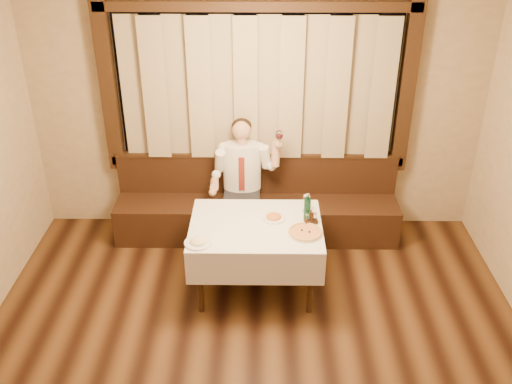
{
  "coord_description": "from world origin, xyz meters",
  "views": [
    {
      "loc": [
        0.06,
        -2.93,
        3.68
      ],
      "look_at": [
        0.0,
        1.9,
        1.0
      ],
      "focal_mm": 40.0,
      "sensor_mm": 36.0,
      "label": 1
    }
  ],
  "objects_px": {
    "seated_man": "(242,173)",
    "green_bottle": "(307,209)",
    "dining_table": "(256,233)",
    "pasta_red": "(274,215)",
    "banquette": "(257,210)",
    "pasta_cream": "(198,240)",
    "cruet_caddy": "(311,219)",
    "pizza": "(305,232)"
  },
  "relations": [
    {
      "from": "dining_table",
      "to": "green_bottle",
      "type": "height_order",
      "value": "green_bottle"
    },
    {
      "from": "seated_man",
      "to": "pasta_cream",
      "type": "bearing_deg",
      "value": -105.97
    },
    {
      "from": "dining_table",
      "to": "green_bottle",
      "type": "xyz_separation_m",
      "value": [
        0.49,
        0.07,
        0.23
      ]
    },
    {
      "from": "pizza",
      "to": "cruet_caddy",
      "type": "bearing_deg",
      "value": 69.68
    },
    {
      "from": "pizza",
      "to": "dining_table",
      "type": "bearing_deg",
      "value": 161.26
    },
    {
      "from": "dining_table",
      "to": "pasta_red",
      "type": "bearing_deg",
      "value": 32.41
    },
    {
      "from": "banquette",
      "to": "pizza",
      "type": "height_order",
      "value": "banquette"
    },
    {
      "from": "cruet_caddy",
      "to": "seated_man",
      "type": "bearing_deg",
      "value": 113.75
    },
    {
      "from": "pizza",
      "to": "cruet_caddy",
      "type": "distance_m",
      "value": 0.19
    },
    {
      "from": "banquette",
      "to": "green_bottle",
      "type": "bearing_deg",
      "value": -62.51
    },
    {
      "from": "green_bottle",
      "to": "cruet_caddy",
      "type": "height_order",
      "value": "green_bottle"
    },
    {
      "from": "dining_table",
      "to": "pizza",
      "type": "relative_size",
      "value": 3.79
    },
    {
      "from": "pasta_cream",
      "to": "cruet_caddy",
      "type": "bearing_deg",
      "value": 18.59
    },
    {
      "from": "pasta_red",
      "to": "pasta_cream",
      "type": "xyz_separation_m",
      "value": [
        -0.69,
        -0.44,
        0.0
      ]
    },
    {
      "from": "banquette",
      "to": "dining_table",
      "type": "distance_m",
      "value": 1.08
    },
    {
      "from": "banquette",
      "to": "pizza",
      "type": "distance_m",
      "value": 1.35
    },
    {
      "from": "banquette",
      "to": "dining_table",
      "type": "height_order",
      "value": "banquette"
    },
    {
      "from": "pizza",
      "to": "pasta_red",
      "type": "distance_m",
      "value": 0.4
    },
    {
      "from": "dining_table",
      "to": "pasta_red",
      "type": "distance_m",
      "value": 0.25
    },
    {
      "from": "banquette",
      "to": "cruet_caddy",
      "type": "bearing_deg",
      "value": -62.13
    },
    {
      "from": "pizza",
      "to": "green_bottle",
      "type": "distance_m",
      "value": 0.26
    },
    {
      "from": "dining_table",
      "to": "cruet_caddy",
      "type": "bearing_deg",
      "value": 2.29
    },
    {
      "from": "banquette",
      "to": "seated_man",
      "type": "height_order",
      "value": "seated_man"
    },
    {
      "from": "pasta_cream",
      "to": "green_bottle",
      "type": "xyz_separation_m",
      "value": [
        1.01,
        0.41,
        0.09
      ]
    },
    {
      "from": "banquette",
      "to": "cruet_caddy",
      "type": "relative_size",
      "value": 23.35
    },
    {
      "from": "dining_table",
      "to": "pizza",
      "type": "xyz_separation_m",
      "value": [
        0.46,
        -0.16,
        0.12
      ]
    },
    {
      "from": "seated_man",
      "to": "green_bottle",
      "type": "bearing_deg",
      "value": -52.83
    },
    {
      "from": "pasta_red",
      "to": "seated_man",
      "type": "height_order",
      "value": "seated_man"
    },
    {
      "from": "pizza",
      "to": "pasta_red",
      "type": "bearing_deg",
      "value": 137.22
    },
    {
      "from": "banquette",
      "to": "seated_man",
      "type": "distance_m",
      "value": 0.55
    },
    {
      "from": "pasta_cream",
      "to": "seated_man",
      "type": "height_order",
      "value": "seated_man"
    },
    {
      "from": "pizza",
      "to": "seated_man",
      "type": "bearing_deg",
      "value": 119.67
    },
    {
      "from": "green_bottle",
      "to": "seated_man",
      "type": "distance_m",
      "value": 1.08
    },
    {
      "from": "pizza",
      "to": "seated_man",
      "type": "relative_size",
      "value": 0.24
    },
    {
      "from": "pasta_red",
      "to": "green_bottle",
      "type": "xyz_separation_m",
      "value": [
        0.32,
        -0.04,
        0.09
      ]
    },
    {
      "from": "banquette",
      "to": "dining_table",
      "type": "relative_size",
      "value": 2.52
    },
    {
      "from": "pizza",
      "to": "green_bottle",
      "type": "xyz_separation_m",
      "value": [
        0.03,
        0.23,
        0.11
      ]
    },
    {
      "from": "cruet_caddy",
      "to": "pasta_cream",
      "type": "bearing_deg",
      "value": -174.67
    },
    {
      "from": "green_bottle",
      "to": "pizza",
      "type": "bearing_deg",
      "value": -97.25
    },
    {
      "from": "pasta_red",
      "to": "pizza",
      "type": "bearing_deg",
      "value": -42.78
    },
    {
      "from": "pasta_red",
      "to": "green_bottle",
      "type": "bearing_deg",
      "value": -6.37
    },
    {
      "from": "dining_table",
      "to": "pizza",
      "type": "height_order",
      "value": "pizza"
    }
  ]
}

